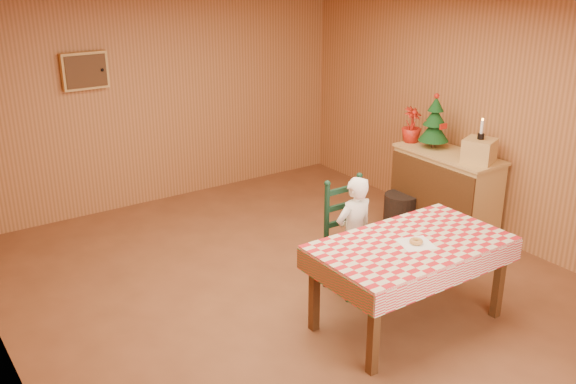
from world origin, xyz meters
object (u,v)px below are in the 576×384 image
object	(u,v)px
crate	(479,151)
storage_bin	(400,210)
dining_table	(411,251)
christmas_tree	(435,123)
ladder_chair	(350,238)
seated_child	(354,234)
shelf_unit	(445,192)

from	to	relation	value
crate	storage_bin	xyz separation A→B (m)	(-0.32, 0.77, -0.86)
dining_table	christmas_tree	distance (m)	2.32
crate	christmas_tree	size ratio (longest dim) A/B	0.48
storage_bin	ladder_chair	bearing A→B (deg)	-151.48
crate	storage_bin	distance (m)	1.20
seated_child	crate	size ratio (longest dim) A/B	3.75
storage_bin	christmas_tree	bearing A→B (deg)	-19.62
christmas_tree	storage_bin	bearing A→B (deg)	160.38
ladder_chair	crate	world-z (taller)	crate
shelf_unit	christmas_tree	size ratio (longest dim) A/B	2.00
ladder_chair	christmas_tree	size ratio (longest dim) A/B	1.74
shelf_unit	storage_bin	size ratio (longest dim) A/B	3.19
storage_bin	crate	bearing A→B (deg)	-67.03
dining_table	shelf_unit	distance (m)	2.11
ladder_chair	shelf_unit	xyz separation A→B (m)	(1.73, 0.40, -0.04)
seated_child	christmas_tree	distance (m)	1.99
ladder_chair	shelf_unit	world-z (taller)	ladder_chair
christmas_tree	crate	bearing A→B (deg)	-90.00
dining_table	storage_bin	world-z (taller)	dining_table
seated_child	crate	xyz separation A→B (m)	(1.74, 0.06, 0.49)
seated_child	storage_bin	distance (m)	1.68
dining_table	storage_bin	bearing A→B (deg)	47.73
storage_bin	shelf_unit	bearing A→B (deg)	-49.16
ladder_chair	seated_child	distance (m)	0.08
shelf_unit	crate	bearing A→B (deg)	-88.77
dining_table	christmas_tree	size ratio (longest dim) A/B	2.67
seated_child	storage_bin	bearing A→B (deg)	-149.73
ladder_chair	christmas_tree	bearing A→B (deg)	20.57
christmas_tree	shelf_unit	bearing A→B (deg)	-91.98
shelf_unit	christmas_tree	xyz separation A→B (m)	(0.01, 0.25, 0.74)
crate	christmas_tree	world-z (taller)	christmas_tree
seated_child	christmas_tree	bearing A→B (deg)	-157.80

